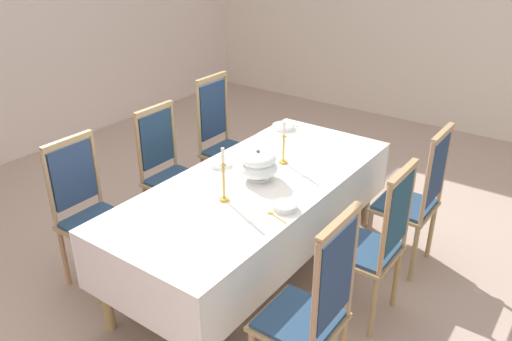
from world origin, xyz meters
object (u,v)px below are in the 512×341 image
(chair_north_b, at_px, (170,170))
(candlestick_west, at_px, (224,179))
(chair_north_a, at_px, (89,211))
(bowl_near_left, at_px, (283,126))
(dining_table, at_px, (256,190))
(soup_tureen, at_px, (258,165))
(chair_south_a, at_px, (311,310))
(spoon_primary, at_px, (289,123))
(candlestick_east, at_px, (284,147))
(chair_north_c, at_px, (224,140))
(bowl_near_right, at_px, (285,206))
(bowl_far_left, at_px, (220,163))
(spoon_secondary, at_px, (272,214))
(chair_south_c, at_px, (415,197))
(chair_south_b, at_px, (374,242))

(chair_north_b, relative_size, candlestick_west, 2.96)
(chair_north_a, xyz_separation_m, bowl_near_left, (1.74, -0.51, 0.22))
(dining_table, relative_size, soup_tureen, 8.31)
(chair_north_a, bearing_deg, candlestick_west, 114.52)
(chair_south_a, relative_size, spoon_primary, 6.96)
(chair_north_a, bearing_deg, bowl_near_left, 163.50)
(chair_south_a, distance_m, spoon_primary, 2.31)
(candlestick_east, bearing_deg, candlestick_west, -180.00)
(chair_north_c, bearing_deg, bowl_near_right, 53.20)
(bowl_far_left, height_order, spoon_primary, bowl_far_left)
(candlestick_west, relative_size, candlestick_east, 1.12)
(bowl_near_right, distance_m, spoon_secondary, 0.11)
(chair_north_b, xyz_separation_m, candlestick_west, (-0.40, -0.91, 0.35))
(candlestick_east, bearing_deg, spoon_secondary, -152.02)
(dining_table, height_order, chair_north_c, chair_north_c)
(chair_north_c, bearing_deg, chair_north_a, 0.21)
(dining_table, height_order, chair_south_a, chair_south_a)
(dining_table, distance_m, bowl_near_right, 0.46)
(chair_south_a, relative_size, chair_south_c, 1.05)
(candlestick_east, height_order, spoon_primary, candlestick_east)
(spoon_primary, bearing_deg, bowl_near_right, -132.83)
(chair_south_c, relative_size, bowl_far_left, 6.88)
(chair_north_c, distance_m, candlestick_east, 1.04)
(chair_north_b, relative_size, bowl_far_left, 6.63)
(soup_tureen, bearing_deg, bowl_near_right, -122.41)
(spoon_primary, bearing_deg, bowl_far_left, -161.07)
(candlestick_west, relative_size, bowl_near_left, 1.89)
(chair_south_a, height_order, spoon_secondary, chair_south_a)
(chair_north_b, xyz_separation_m, bowl_far_left, (-0.00, -0.55, 0.22))
(spoon_primary, bearing_deg, chair_south_b, -112.89)
(chair_north_b, distance_m, bowl_near_right, 1.34)
(chair_south_b, bearing_deg, bowl_near_right, 116.24)
(chair_north_a, distance_m, candlestick_west, 1.06)
(chair_south_a, distance_m, candlestick_east, 1.48)
(candlestick_west, bearing_deg, spoon_primary, 16.08)
(chair_north_c, bearing_deg, chair_south_b, 68.57)
(bowl_near_left, distance_m, bowl_near_right, 1.42)
(bowl_near_left, height_order, bowl_near_right, bowl_near_right)
(chair_south_b, distance_m, spoon_secondary, 0.69)
(candlestick_east, relative_size, bowl_near_left, 1.69)
(spoon_secondary, bearing_deg, chair_north_c, 66.68)
(bowl_near_right, bearing_deg, chair_south_b, -63.76)
(chair_south_a, relative_size, chair_south_b, 1.06)
(chair_south_c, height_order, candlestick_east, chair_south_c)
(dining_table, height_order, candlestick_east, candlestick_east)
(chair_north_b, bearing_deg, chair_south_a, 66.04)
(chair_north_b, height_order, soup_tureen, chair_north_b)
(chair_south_b, bearing_deg, candlestick_east, 70.69)
(bowl_far_left, bearing_deg, chair_north_a, 145.87)
(chair_north_c, xyz_separation_m, candlestick_west, (-1.11, -0.91, 0.32))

